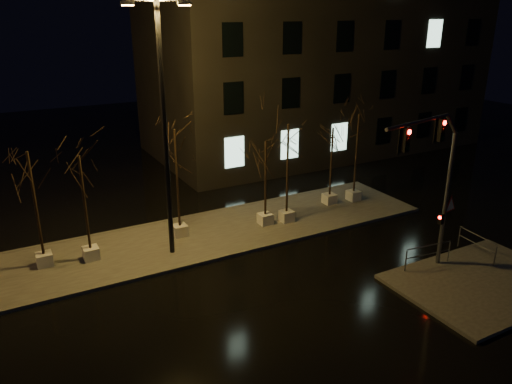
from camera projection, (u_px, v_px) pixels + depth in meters
ground at (279, 291)px, 19.62m from camera, size 90.00×90.00×0.00m
median at (216, 233)px, 24.54m from camera, size 22.00×5.00×0.15m
sidewalk_corner at (483, 283)px, 20.08m from camera, size 7.00×5.00×0.15m
building at (316, 50)px, 38.16m from camera, size 25.00×12.00×15.00m
tree_0 at (31, 178)px, 19.96m from camera, size 1.80×1.80×5.15m
tree_1 at (82, 180)px, 20.58m from camera, size 1.80×1.80×4.81m
tree_2 at (176, 154)px, 22.68m from camera, size 1.80×1.80×5.37m
tree_3 at (266, 160)px, 24.25m from camera, size 1.80×1.80×4.44m
tree_4 at (288, 147)px, 24.40m from camera, size 1.80×1.80×5.21m
tree_5 at (332, 145)px, 26.93m from camera, size 1.80×1.80×4.45m
tree_6 at (358, 134)px, 27.27m from camera, size 1.80×1.80×5.09m
traffic_signal_mast at (436, 172)px, 19.37m from camera, size 5.32×1.13×6.61m
streetlight_main at (164, 117)px, 20.34m from camera, size 2.65×0.95×10.68m
guard_rail_a at (428, 252)px, 21.00m from camera, size 2.29×0.31×0.99m
guard_rail_b at (477, 242)px, 21.91m from camera, size 0.24×2.09×0.99m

